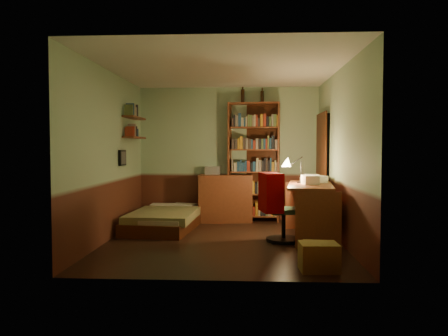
{
  "coord_description": "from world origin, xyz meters",
  "views": [
    {
      "loc": [
        0.36,
        -6.58,
        1.41
      ],
      "look_at": [
        0.0,
        0.25,
        1.1
      ],
      "focal_mm": 35.0,
      "sensor_mm": 36.0,
      "label": 1
    }
  ],
  "objects_px": {
    "bed": "(165,213)",
    "cardboard_box_a": "(319,257)",
    "mini_stereo": "(212,170)",
    "bookshelf": "(254,162)",
    "desk": "(310,211)",
    "dresser": "(225,198)",
    "cardboard_box_b": "(317,251)",
    "office_chair": "(284,209)",
    "desk_lamp": "(301,162)"
  },
  "relations": [
    {
      "from": "mini_stereo",
      "to": "office_chair",
      "type": "distance_m",
      "value": 2.31
    },
    {
      "from": "mini_stereo",
      "to": "desk",
      "type": "height_order",
      "value": "mini_stereo"
    },
    {
      "from": "bed",
      "to": "mini_stereo",
      "type": "height_order",
      "value": "mini_stereo"
    },
    {
      "from": "bookshelf",
      "to": "cardboard_box_b",
      "type": "xyz_separation_m",
      "value": [
        0.75,
        -2.98,
        -1.02
      ]
    },
    {
      "from": "office_chair",
      "to": "bed",
      "type": "bearing_deg",
      "value": 141.19
    },
    {
      "from": "cardboard_box_b",
      "to": "bed",
      "type": "bearing_deg",
      "value": 137.8
    },
    {
      "from": "bookshelf",
      "to": "desk",
      "type": "bearing_deg",
      "value": -54.78
    },
    {
      "from": "mini_stereo",
      "to": "office_chair",
      "type": "xyz_separation_m",
      "value": [
        1.23,
        -1.9,
        -0.48
      ]
    },
    {
      "from": "bed",
      "to": "cardboard_box_a",
      "type": "height_order",
      "value": "bed"
    },
    {
      "from": "bookshelf",
      "to": "cardboard_box_a",
      "type": "distance_m",
      "value": 3.62
    },
    {
      "from": "desk",
      "to": "cardboard_box_a",
      "type": "relative_size",
      "value": 3.7
    },
    {
      "from": "bed",
      "to": "bookshelf",
      "type": "relative_size",
      "value": 0.82
    },
    {
      "from": "cardboard_box_a",
      "to": "cardboard_box_b",
      "type": "xyz_separation_m",
      "value": [
        0.05,
        0.44,
        -0.04
      ]
    },
    {
      "from": "mini_stereo",
      "to": "bookshelf",
      "type": "bearing_deg",
      "value": -8.42
    },
    {
      "from": "dresser",
      "to": "mini_stereo",
      "type": "bearing_deg",
      "value": 149.29
    },
    {
      "from": "dresser",
      "to": "office_chair",
      "type": "relative_size",
      "value": 1.01
    },
    {
      "from": "office_chair",
      "to": "cardboard_box_a",
      "type": "xyz_separation_m",
      "value": [
        0.27,
        -1.56,
        -0.34
      ]
    },
    {
      "from": "mini_stereo",
      "to": "bed",
      "type": "bearing_deg",
      "value": -134.91
    },
    {
      "from": "bookshelf",
      "to": "cardboard_box_b",
      "type": "bearing_deg",
      "value": -68.9
    },
    {
      "from": "desk",
      "to": "cardboard_box_b",
      "type": "relative_size",
      "value": 4.68
    },
    {
      "from": "bed",
      "to": "office_chair",
      "type": "xyz_separation_m",
      "value": [
        1.99,
        -0.98,
        0.22
      ]
    },
    {
      "from": "bed",
      "to": "desk_lamp",
      "type": "xyz_separation_m",
      "value": [
        2.3,
        -0.52,
        0.91
      ]
    },
    {
      "from": "desk_lamp",
      "to": "office_chair",
      "type": "xyz_separation_m",
      "value": [
        -0.31,
        -0.46,
        -0.69
      ]
    },
    {
      "from": "desk_lamp",
      "to": "cardboard_box_b",
      "type": "height_order",
      "value": "desk_lamp"
    },
    {
      "from": "bed",
      "to": "desk",
      "type": "height_order",
      "value": "desk"
    },
    {
      "from": "office_chair",
      "to": "cardboard_box_a",
      "type": "height_order",
      "value": "office_chair"
    },
    {
      "from": "cardboard_box_a",
      "to": "cardboard_box_b",
      "type": "bearing_deg",
      "value": 83.25
    },
    {
      "from": "bookshelf",
      "to": "desk",
      "type": "xyz_separation_m",
      "value": [
        0.85,
        -1.59,
        -0.71
      ]
    },
    {
      "from": "mini_stereo",
      "to": "cardboard_box_a",
      "type": "distance_m",
      "value": 3.86
    },
    {
      "from": "desk",
      "to": "cardboard_box_b",
      "type": "height_order",
      "value": "desk"
    },
    {
      "from": "bookshelf",
      "to": "desk",
      "type": "height_order",
      "value": "bookshelf"
    },
    {
      "from": "desk",
      "to": "desk_lamp",
      "type": "xyz_separation_m",
      "value": [
        -0.12,
        0.19,
        0.76
      ]
    },
    {
      "from": "bed",
      "to": "dresser",
      "type": "bearing_deg",
      "value": 44.48
    },
    {
      "from": "cardboard_box_b",
      "to": "desk",
      "type": "bearing_deg",
      "value": 85.58
    },
    {
      "from": "mini_stereo",
      "to": "cardboard_box_a",
      "type": "height_order",
      "value": "mini_stereo"
    },
    {
      "from": "bed",
      "to": "desk_lamp",
      "type": "bearing_deg",
      "value": -6.56
    },
    {
      "from": "bookshelf",
      "to": "office_chair",
      "type": "distance_m",
      "value": 2.01
    },
    {
      "from": "bookshelf",
      "to": "desk",
      "type": "relative_size",
      "value": 1.43
    },
    {
      "from": "bed",
      "to": "cardboard_box_b",
      "type": "bearing_deg",
      "value": -35.94
    },
    {
      "from": "desk_lamp",
      "to": "office_chair",
      "type": "relative_size",
      "value": 0.67
    },
    {
      "from": "cardboard_box_b",
      "to": "dresser",
      "type": "bearing_deg",
      "value": 114.25
    },
    {
      "from": "dresser",
      "to": "cardboard_box_a",
      "type": "height_order",
      "value": "dresser"
    },
    {
      "from": "bed",
      "to": "dresser",
      "type": "relative_size",
      "value": 1.85
    },
    {
      "from": "bed",
      "to": "cardboard_box_a",
      "type": "bearing_deg",
      "value": -42.03
    },
    {
      "from": "mini_stereo",
      "to": "office_chair",
      "type": "bearing_deg",
      "value": -62.6
    },
    {
      "from": "mini_stereo",
      "to": "desk_lamp",
      "type": "xyz_separation_m",
      "value": [
        1.54,
        -1.44,
        0.21
      ]
    },
    {
      "from": "desk",
      "to": "cardboard_box_b",
      "type": "xyz_separation_m",
      "value": [
        -0.11,
        -1.39,
        -0.31
      ]
    },
    {
      "from": "bookshelf",
      "to": "office_chair",
      "type": "height_order",
      "value": "bookshelf"
    },
    {
      "from": "mini_stereo",
      "to": "dresser",
      "type": "bearing_deg",
      "value": -31.57
    },
    {
      "from": "mini_stereo",
      "to": "cardboard_box_b",
      "type": "distance_m",
      "value": 3.5
    }
  ]
}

